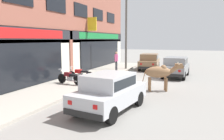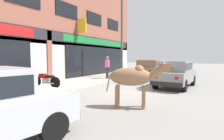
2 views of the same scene
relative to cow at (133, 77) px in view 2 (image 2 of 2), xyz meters
The scene contains 10 objects.
ground_plane 3.00m from the cow, 33.61° to the left, with size 90.00×90.00×0.00m, color gray.
sidewalk 5.89m from the cow, 66.10° to the left, with size 19.00×3.10×0.13m, color #A8A093.
shop_building 8.06m from the cow, 71.69° to the left, with size 23.00×1.40×8.33m.
cow is the anchor object (origin of this frame).
car_0 4.84m from the cow, ahead, with size 3.70×1.84×1.46m.
car_2 8.25m from the cow, 14.98° to the left, with size 3.71×1.89×1.46m.
motorcycle_0 5.21m from the cow, 97.37° to the left, with size 0.63×1.80×0.88m.
motorcycle_1 5.23m from the cow, 82.76° to the left, with size 0.52×1.81×0.88m.
pedestrian 6.97m from the cow, 39.03° to the left, with size 0.50×0.32×1.60m.
utility_pole 8.44m from the cow, 29.88° to the left, with size 0.18×0.18×6.08m, color #595651.
Camera 2 is at (-7.62, -3.84, 1.65)m, focal length 28.00 mm.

